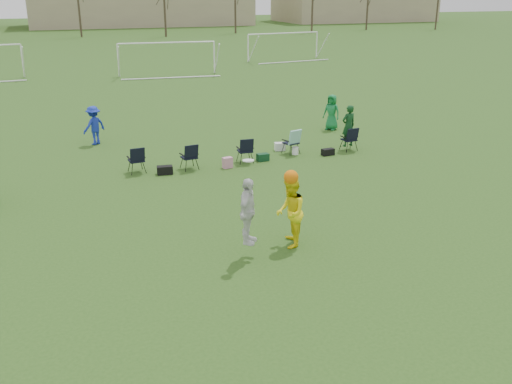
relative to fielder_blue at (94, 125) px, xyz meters
name	(u,v)px	position (x,y,z in m)	size (l,w,h in m)	color
ground	(263,256)	(3.01, -12.49, -0.82)	(260.00, 260.00, 0.00)	#284F18
fielder_blue	(94,125)	(0.00, 0.00, 0.00)	(1.06, 0.61, 1.64)	#172BAD
fielder_green_far	(332,112)	(10.66, -0.94, 0.01)	(0.81, 0.52, 1.65)	#147237
center_contest	(276,211)	(3.41, -12.26, 0.23)	(2.15, 1.35, 2.53)	silver
sideline_setup	(266,145)	(6.05, -4.51, -0.27)	(9.28, 1.94, 1.84)	#103C1A
goal_mid	(167,49)	(7.01, 19.51, 1.11)	(7.40, 0.63, 2.46)	white
goal_right	(284,39)	(19.01, 25.51, 1.11)	(7.35, 1.14, 2.46)	white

